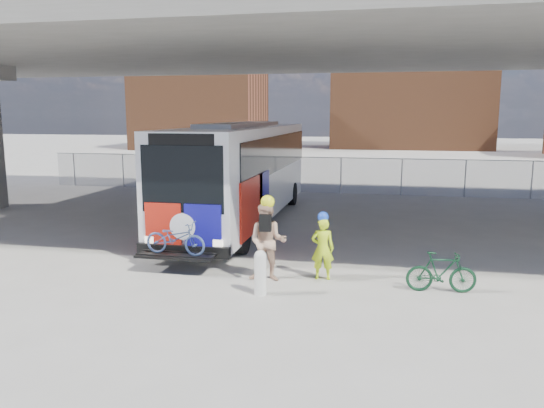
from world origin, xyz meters
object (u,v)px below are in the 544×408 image
(bus, at_px, (243,166))
(cyclist_tan, at_px, (268,241))
(bollard, at_px, (260,271))
(bike_parked, at_px, (441,272))
(cyclist_hivis, at_px, (323,247))

(bus, bearing_deg, cyclist_tan, -70.25)
(bollard, relative_size, cyclist_tan, 0.49)
(bollard, bearing_deg, bike_parked, 14.41)
(bus, bearing_deg, cyclist_hivis, -59.72)
(cyclist_hivis, xyz_separation_m, cyclist_tan, (-1.28, -0.39, 0.18))
(bus, relative_size, bike_parked, 8.27)
(bike_parked, bearing_deg, cyclist_tan, 84.90)
(bollard, xyz_separation_m, cyclist_hivis, (1.22, 1.44, 0.26))
(bus, distance_m, bollard, 8.31)
(cyclist_tan, bearing_deg, bollard, -90.44)
(cyclist_tan, relative_size, bike_parked, 1.35)
(bollard, bearing_deg, bus, 107.67)
(bollard, distance_m, cyclist_tan, 1.15)
(bollard, relative_size, bike_parked, 0.66)
(bus, distance_m, cyclist_tan, 7.23)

